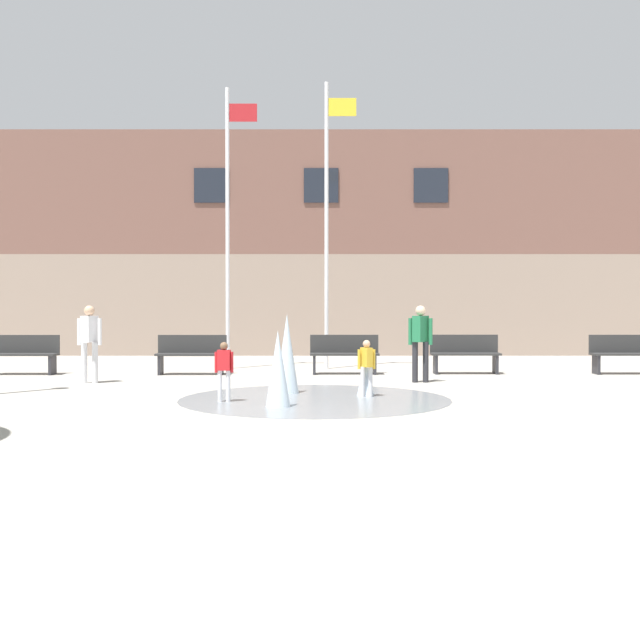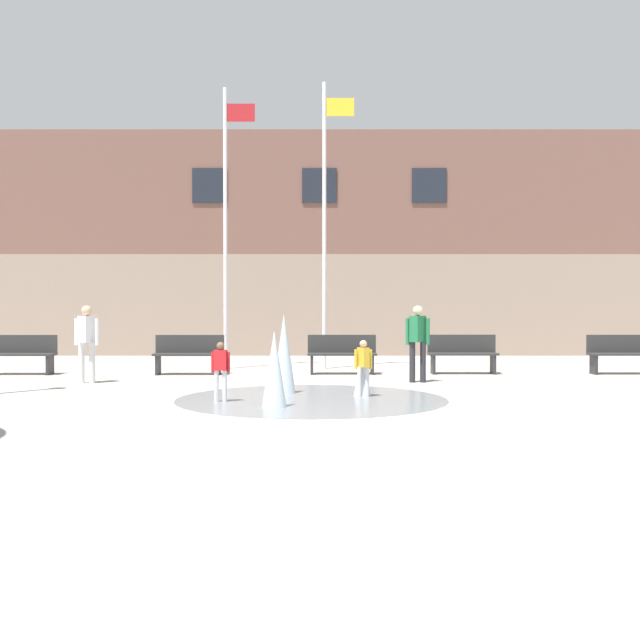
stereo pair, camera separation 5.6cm
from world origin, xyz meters
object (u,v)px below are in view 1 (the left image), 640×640
Objects in this scene: flagpole_left at (229,219)px; flagpole_right at (328,216)px; child_with_pink_shirt at (367,364)px; adult_in_red at (420,337)px; park_bench_under_left_flagpole at (344,353)px; adult_near_bench at (90,338)px; park_bench_far_left at (23,354)px; park_bench_under_right_flagpole at (625,353)px; park_bench_center at (465,353)px; park_bench_left_of_flagpoles at (191,354)px; child_in_fountain at (224,367)px.

flagpole_left is 2.50m from flagpole_right.
child_with_pink_shirt is 2.82m from adult_in_red.
adult_near_bench is at bearing -158.47° from park_bench_under_left_flagpole.
park_bench_under_left_flagpole is at bearing -49.89° from adult_near_bench.
park_bench_far_left is 0.22× the size of flagpole_right.
park_bench_under_right_flagpole is (6.55, 0.01, 0.00)m from park_bench_under_left_flagpole.
flagpole_right is at bearing 156.05° from park_bench_center.
flagpole_right reaches higher than park_bench_center.
park_bench_under_right_flagpole is at bearing 149.69° from adult_in_red.
adult_in_red is (-1.32, -2.02, 0.45)m from park_bench_center.
flagpole_right is at bearing -35.28° from adult_near_bench.
park_bench_center is at bearing -14.00° from flagpole_left.
park_bench_center is 1.62× the size of child_with_pink_shirt.
adult_near_bench reaches higher than park_bench_center.
park_bench_under_right_flagpole is 7.71m from child_with_pink_shirt.
park_bench_left_of_flagpoles is 2.68m from adult_near_bench.
child_with_pink_shirt is (7.69, -4.32, 0.10)m from park_bench_far_left.
park_bench_far_left is at bearing 179.98° from park_bench_left_of_flagpoles.
adult_in_red is (5.06, -1.83, 0.45)m from park_bench_left_of_flagpoles.
flagpole_left is at bearing 180.00° from flagpole_right.
adult_near_bench reaches higher than park_bench_left_of_flagpoles.
child_with_pink_shirt is at bearing -94.33° from adult_near_bench.
park_bench_center is at bearing 1.73° from park_bench_under_left_flagpole.
child_with_pink_shirt reaches higher than park_bench_under_left_flagpole.
park_bench_left_of_flagpoles is at bearing 10.04° from child_with_pink_shirt.
adult_in_red is at bearing -52.06° from park_bench_under_left_flagpole.
adult_in_red reaches higher than park_bench_under_left_flagpole.
flagpole_right is (-0.61, 5.93, 3.27)m from child_with_pink_shirt.
child_with_pink_shirt reaches higher than park_bench_under_right_flagpole.
park_bench_under_left_flagpole is 1.01× the size of adult_near_bench.
child_in_fountain is (-2.39, -0.70, 0.00)m from child_with_pink_shirt.
park_bench_under_right_flagpole is (10.10, 0.12, 0.00)m from park_bench_left_of_flagpoles.
adult_in_red is at bearing -158.84° from park_bench_under_right_flagpole.
park_bench_under_right_flagpole is 1.62× the size of child_in_fountain.
child_with_pink_shirt is 6.02m from adult_near_bench.
park_bench_under_left_flagpole is 2.83m from park_bench_center.
park_bench_under_left_flagpole is (7.45, 0.10, 0.00)m from park_bench_far_left.
adult_near_bench is (-6.80, -0.15, 0.00)m from adult_in_red.
adult_near_bench is (-3.15, 3.04, 0.35)m from child_in_fountain.
park_bench_under_left_flagpole is 0.22× the size of flagpole_right.
park_bench_under_left_flagpole is 1.62× the size of child_with_pink_shirt.
park_bench_under_left_flagpole is 4.62m from flagpole_left.
park_bench_under_right_flagpole is 5.42m from adult_in_red.
child_with_pink_shirt is 1.00× the size of child_in_fountain.
flagpole_right is (1.77, 6.63, 3.27)m from child_in_fountain.
park_bench_center is 5.20m from child_with_pink_shirt.
park_bench_left_of_flagpoles is at bearing -112.86° from flagpole_left.
child_in_fountain is 0.14× the size of flagpole_right.
park_bench_center is (6.37, 0.19, 0.00)m from park_bench_left_of_flagpoles.
child_in_fountain is at bearing -74.42° from park_bench_left_of_flagpoles.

